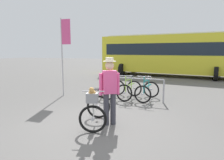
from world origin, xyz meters
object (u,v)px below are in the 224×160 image
racked_bike_lime (129,90)px  featured_bicycle (95,108)px  racked_bike_yellow (113,88)px  bus_distant (168,53)px  racked_bike_teal (147,91)px  banner_flag (64,42)px  person_with_featured_bike (110,88)px

racked_bike_lime → featured_bicycle: bearing=-91.3°
racked_bike_yellow → racked_bike_lime: (0.70, -0.01, 0.00)m
racked_bike_yellow → bus_distant: (1.59, 8.05, 1.37)m
racked_bike_teal → racked_bike_lime: bearing=179.6°
racked_bike_teal → featured_bicycle: (-0.77, -3.12, 0.12)m
racked_bike_teal → banner_flag: banner_flag is taller
person_with_featured_bike → racked_bike_teal: bearing=80.4°
racked_bike_yellow → bus_distant: 8.32m
bus_distant → banner_flag: 9.15m
racked_bike_teal → banner_flag: 3.87m
featured_bicycle → bus_distant: bearing=85.1°
racked_bike_yellow → racked_bike_teal: size_ratio=1.00×
person_with_featured_bike → bus_distant: bearing=86.5°
featured_bicycle → bus_distant: (0.96, 11.18, 1.25)m
racked_bike_lime → banner_flag: (-2.68, -0.36, 1.86)m
racked_bike_yellow → racked_bike_teal: (1.40, -0.01, -0.00)m
racked_bike_teal → featured_bicycle: 3.22m
racked_bike_yellow → featured_bicycle: 3.20m
racked_bike_lime → racked_bike_teal: (0.70, -0.01, -0.00)m
racked_bike_yellow → bus_distant: bearing=78.8°
featured_bicycle → banner_flag: (-2.61, 2.77, 1.74)m
bus_distant → banner_flag: (-3.57, -8.41, 0.49)m
featured_bicycle → person_with_featured_bike: size_ratio=0.73×
bus_distant → featured_bicycle: bearing=-94.9°
racked_bike_yellow → banner_flag: bearing=-169.6°
person_with_featured_bike → bus_distant: (0.68, 10.92, 0.79)m
racked_bike_yellow → racked_bike_lime: size_ratio=0.99×
person_with_featured_bike → banner_flag: bearing=139.1°
person_with_featured_bike → banner_flag: 4.03m
racked_bike_yellow → banner_flag: banner_flag is taller
bus_distant → person_with_featured_bike: bearing=-93.5°
featured_bicycle → person_with_featured_bike: (0.29, 0.27, 0.46)m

